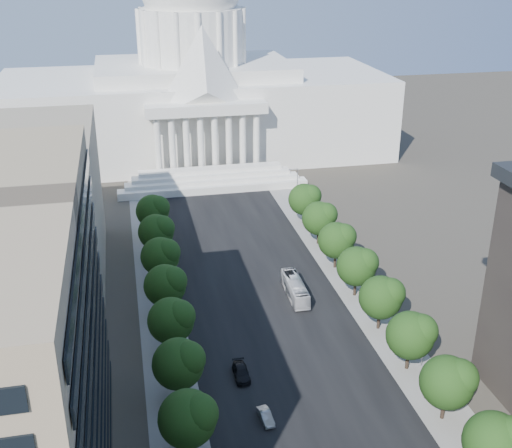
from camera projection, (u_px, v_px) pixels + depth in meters
road_asphalt at (257, 289)px, 125.41m from camera, size 30.00×260.00×0.01m
sidewalk_left at (159, 300)px, 121.80m from camera, size 8.00×260.00×0.02m
sidewalk_right at (349, 280)px, 129.03m from camera, size 8.00×260.00×0.02m
capitol at (194, 91)px, 202.79m from camera, size 120.00×56.00×73.00m
tree_l_d at (190, 417)px, 81.58m from camera, size 7.79×7.60×9.97m
tree_l_e at (180, 363)px, 92.36m from camera, size 7.79×7.60×9.97m
tree_l_f at (173, 319)px, 103.15m from camera, size 7.79×7.60×9.97m
tree_l_g at (167, 284)px, 113.93m from camera, size 7.79×7.60×9.97m
tree_l_h at (162, 255)px, 124.72m from camera, size 7.79×7.60×9.97m
tree_l_i at (158, 231)px, 135.50m from camera, size 7.79×7.60×9.97m
tree_l_j at (154, 210)px, 146.29m from camera, size 7.79×7.60×9.97m
tree_r_c at (497, 441)px, 77.64m from camera, size 7.79×7.60×9.97m
tree_r_d at (450, 381)px, 88.43m from camera, size 7.79×7.60×9.97m
tree_r_e at (413, 334)px, 99.21m from camera, size 7.79×7.60×9.97m
tree_r_f at (383, 296)px, 110.00m from camera, size 7.79×7.60×9.97m
tree_r_g at (359, 265)px, 120.78m from camera, size 7.79×7.60×9.97m
tree_r_h at (338, 239)px, 131.57m from camera, size 7.79×7.60×9.97m
tree_r_i at (321, 217)px, 142.36m from camera, size 7.79×7.60×9.97m
tree_r_j at (306, 198)px, 153.14m from camera, size 7.79×7.60×9.97m
streetlight_b at (512, 448)px, 77.47m from camera, size 2.61×0.44×9.00m
streetlight_c at (421, 336)px, 99.94m from camera, size 2.61×0.44×9.00m
streetlight_d at (364, 265)px, 122.41m from camera, size 2.61×0.44×9.00m
streetlight_e at (324, 216)px, 144.87m from camera, size 2.61×0.44×9.00m
streetlight_f at (295, 180)px, 167.34m from camera, size 2.61×0.44×9.00m
car_silver at (266, 417)px, 90.28m from camera, size 1.96×4.43×1.42m
car_dark_b at (241, 373)px, 99.49m from camera, size 2.29×5.60×1.62m
city_bus at (295, 288)px, 122.23m from camera, size 3.19×12.48×3.46m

